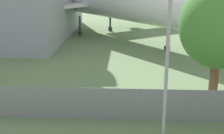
{
  "coord_description": "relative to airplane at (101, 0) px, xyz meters",
  "views": [
    {
      "loc": [
        -0.5,
        -5.37,
        7.52
      ],
      "look_at": [
        -1.42,
        12.59,
        2.0
      ],
      "focal_mm": 50.0,
      "sensor_mm": 36.0,
      "label": 1
    }
  ],
  "objects": [
    {
      "name": "perimeter_fence",
      "position": [
        3.84,
        -23.42,
        -3.37
      ],
      "size": [
        56.07,
        0.07,
        1.77
      ],
      "color": "gray",
      "rests_on": "ground"
    },
    {
      "name": "airplane",
      "position": [
        0.0,
        0.0,
        0.0
      ],
      "size": [
        29.98,
        33.27,
        12.17
      ],
      "rotation": [
        0.0,
        0.0,
        -0.85
      ],
      "color": "white",
      "rests_on": "ground"
    },
    {
      "name": "light_mast",
      "position": [
        5.09,
        -25.02,
        0.66
      ],
      "size": [
        0.44,
        0.44,
        8.09
      ],
      "color": "#99999E",
      "rests_on": "ground"
    },
    {
      "name": "tree_near_hangar",
      "position": [
        7.92,
        -22.55,
        0.64
      ],
      "size": [
        4.02,
        4.02,
        7.14
      ],
      "color": "brown",
      "rests_on": "ground"
    }
  ]
}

